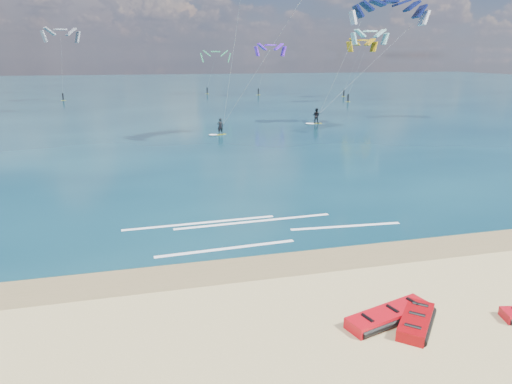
% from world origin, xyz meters
% --- Properties ---
extents(ground, '(320.00, 320.00, 0.00)m').
position_xyz_m(ground, '(0.00, 40.00, 0.00)').
color(ground, tan).
rests_on(ground, ground).
extents(wet_sand_strip, '(320.00, 2.40, 0.01)m').
position_xyz_m(wet_sand_strip, '(0.00, 3.00, 0.00)').
color(wet_sand_strip, brown).
rests_on(wet_sand_strip, ground).
extents(sea, '(320.00, 200.00, 0.04)m').
position_xyz_m(sea, '(0.00, 104.00, 0.02)').
color(sea, '#0A2737').
rests_on(sea, ground).
extents(packed_kite_left, '(3.55, 2.07, 0.44)m').
position_xyz_m(packed_kite_left, '(3.41, -1.93, 0.00)').
color(packed_kite_left, red).
rests_on(packed_kite_left, ground).
extents(packed_kite_right, '(2.54, 2.64, 0.44)m').
position_xyz_m(packed_kite_right, '(4.08, -2.46, 0.00)').
color(packed_kite_right, '#A1060B').
rests_on(packed_kite_right, ground).
extents(kitesurfer_main, '(10.96, 10.47, 17.72)m').
position_xyz_m(kitesurfer_main, '(6.29, 31.82, 8.99)').
color(kitesurfer_main, yellow).
rests_on(kitesurfer_main, sea).
extents(kitesurfer_far, '(14.16, 7.19, 15.96)m').
position_xyz_m(kitesurfer_far, '(20.84, 38.46, 8.23)').
color(kitesurfer_far, gold).
rests_on(kitesurfer_far, sea).
extents(shoreline_foam, '(13.97, 4.07, 0.01)m').
position_xyz_m(shoreline_foam, '(0.95, 7.16, 0.04)').
color(shoreline_foam, white).
rests_on(shoreline_foam, ground).
extents(distant_kites, '(88.18, 41.42, 12.76)m').
position_xyz_m(distant_kites, '(2.03, 77.41, 5.64)').
color(distant_kites, '#9FDDD3').
rests_on(distant_kites, ground).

